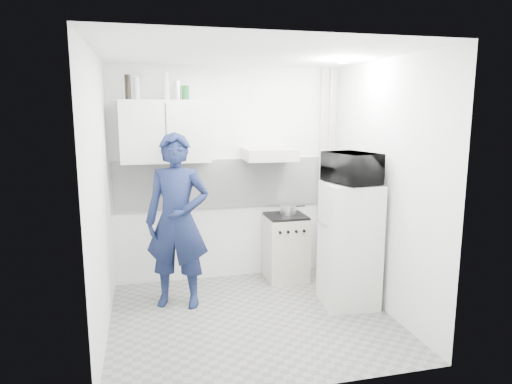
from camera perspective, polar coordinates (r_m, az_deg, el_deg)
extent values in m
plane|color=gray|center=(4.81, -0.52, -15.51)|extent=(2.80, 2.80, 0.00)
plane|color=white|center=(4.37, -0.58, 16.94)|extent=(2.80, 2.80, 0.00)
plane|color=white|center=(5.62, -3.48, 2.12)|extent=(2.80, 0.00, 2.80)
plane|color=white|center=(4.31, -18.96, -0.88)|extent=(0.00, 2.60, 2.60)
plane|color=white|center=(4.92, 15.54, 0.60)|extent=(0.00, 2.60, 2.60)
imported|color=#141D3E|center=(4.90, -9.80, -3.60)|extent=(0.78, 0.63, 1.86)
cube|color=#BDB6A1|center=(5.74, 3.71, -7.00)|extent=(0.49, 0.49, 0.79)
cube|color=silver|center=(5.02, 11.58, -6.47)|extent=(0.60, 0.60, 1.33)
cube|color=black|center=(5.63, 3.76, -3.02)|extent=(0.47, 0.47, 0.03)
cylinder|color=silver|center=(5.68, 4.03, -2.18)|extent=(0.20, 0.20, 0.11)
imported|color=black|center=(4.85, 11.92, 2.95)|extent=(0.66, 0.52, 0.32)
cylinder|color=black|center=(5.30, -15.74, 12.50)|extent=(0.06, 0.06, 0.27)
cylinder|color=#B2B7BC|center=(5.30, -14.71, 12.41)|extent=(0.06, 0.06, 0.24)
cylinder|color=#B2B7BC|center=(5.31, -11.17, 12.88)|extent=(0.07, 0.07, 0.31)
cylinder|color=silver|center=(5.32, -9.84, 12.39)|extent=(0.08, 0.08, 0.21)
cylinder|color=#144C1E|center=(5.32, -8.83, 12.15)|extent=(0.08, 0.08, 0.16)
cube|color=silver|center=(5.31, -11.25, 7.44)|extent=(1.00, 0.35, 0.70)
cube|color=#BDB6A1|center=(5.44, 1.65, 4.74)|extent=(0.60, 0.50, 0.14)
cube|color=white|center=(5.62, -3.44, 1.09)|extent=(2.74, 0.03, 0.60)
cylinder|color=#BDB6A1|center=(5.91, 9.16, 2.41)|extent=(0.05, 0.05, 2.60)
cylinder|color=#BDB6A1|center=(5.87, 8.08, 2.38)|extent=(0.04, 0.04, 2.60)
cylinder|color=white|center=(4.87, 10.82, 15.70)|extent=(0.10, 0.10, 0.02)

